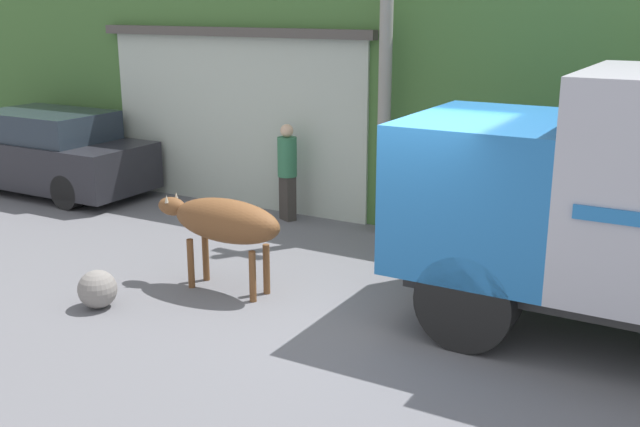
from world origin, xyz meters
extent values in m
plane|color=slate|center=(0.00, 0.00, 0.00)|extent=(60.00, 60.00, 0.00)
cube|color=#426B33|center=(0.00, 6.42, 1.97)|extent=(32.00, 5.68, 3.95)
cube|color=#B2BCAD|center=(-4.66, 4.72, 1.56)|extent=(5.52, 2.40, 3.13)
cube|color=#4C4742|center=(-4.66, 4.72, 3.21)|extent=(5.82, 2.70, 0.16)
cube|color=#236BB2|center=(1.08, 0.81, 1.59)|extent=(1.88, 2.43, 1.71)
cube|color=#232D38|center=(0.12, 0.81, 1.89)|extent=(0.04, 2.06, 0.60)
cylinder|color=black|center=(1.18, -0.14, 0.55)|extent=(1.11, 0.53, 1.11)
ellipsoid|color=brown|center=(-2.12, -0.13, 0.97)|extent=(1.62, 0.58, 0.58)
ellipsoid|color=brown|center=(-3.04, -0.13, 1.04)|extent=(0.43, 0.25, 0.25)
cone|color=#B7AD93|center=(-3.04, -0.23, 1.17)|extent=(0.06, 0.06, 0.11)
cone|color=#B7AD93|center=(-3.04, -0.04, 1.17)|extent=(0.06, 0.06, 0.11)
cylinder|color=brown|center=(-2.62, -0.29, 0.34)|extent=(0.09, 0.09, 0.68)
cylinder|color=brown|center=(-2.62, 0.02, 0.34)|extent=(0.09, 0.09, 0.68)
cylinder|color=brown|center=(-1.62, -0.29, 0.34)|extent=(0.09, 0.09, 0.68)
cylinder|color=brown|center=(-1.62, 0.02, 0.34)|extent=(0.09, 0.09, 0.68)
cube|color=#232328|center=(-8.56, 2.48, 0.63)|extent=(4.52, 1.79, 0.90)
cube|color=#232D38|center=(-8.45, 2.48, 1.36)|extent=(2.48, 1.65, 0.56)
cylinder|color=black|center=(-7.16, 1.73, 0.33)|extent=(0.66, 0.29, 0.66)
cube|color=#38332D|center=(-3.24, 3.12, 0.40)|extent=(0.34, 0.29, 0.79)
cylinder|color=#33724C|center=(-3.24, 3.12, 1.13)|extent=(0.45, 0.45, 0.69)
sphere|color=#DBB28E|center=(-3.24, 3.12, 1.59)|extent=(0.23, 0.23, 0.23)
cylinder|color=gray|center=(-1.46, 3.23, 2.69)|extent=(0.21, 0.21, 5.39)
sphere|color=gray|center=(-3.20, -1.42, 0.24)|extent=(0.49, 0.49, 0.49)
camera|label=1|loc=(3.57, -7.65, 3.71)|focal=42.00mm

